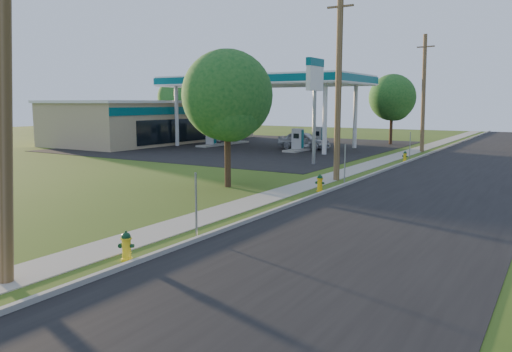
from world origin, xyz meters
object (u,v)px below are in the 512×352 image
(fuel_pump_nw, at_px, (211,139))
(fuel_pump_se, at_px, (318,140))
(utility_pole_far, at_px, (424,93))
(hydrant_near, at_px, (126,246))
(fuel_pump_sw, at_px, (235,136))
(hydrant_mid, at_px, (320,183))
(hydrant_far, at_px, (405,156))
(tree_verge, at_px, (228,99))
(utility_pole_mid, at_px, (338,85))
(car_silver, at_px, (304,140))
(fuel_pump_ne, at_px, (298,143))
(price_pylon, at_px, (315,81))
(utility_pole_near, at_px, (4,65))
(tree_lot, at_px, (393,99))
(tree_back, at_px, (177,99))

(fuel_pump_nw, xyz_separation_m, fuel_pump_se, (9.00, 4.00, 0.00))
(utility_pole_far, bearing_deg, hydrant_near, -88.88)
(fuel_pump_sw, height_order, hydrant_mid, fuel_pump_sw)
(fuel_pump_nw, xyz_separation_m, hydrant_mid, (18.57, -16.55, -0.33))
(utility_pole_far, xyz_separation_m, hydrant_far, (0.78, -7.74, -4.44))
(tree_verge, bearing_deg, utility_pole_mid, 53.03)
(hydrant_near, xyz_separation_m, car_silver, (-10.01, 30.50, 0.38))
(fuel_pump_nw, bearing_deg, hydrant_far, -8.34)
(fuel_pump_ne, xyz_separation_m, car_silver, (-0.46, 2.07, 0.05))
(fuel_pump_sw, distance_m, fuel_pump_se, 9.00)
(car_silver, bearing_deg, tree_verge, -163.73)
(fuel_pump_ne, height_order, price_pylon, price_pylon)
(utility_pole_near, height_order, car_silver, utility_pole_near)
(hydrant_mid, bearing_deg, price_pylon, 116.78)
(utility_pole_near, height_order, price_pylon, utility_pole_near)
(fuel_pump_nw, xyz_separation_m, car_silver, (8.54, 2.07, 0.05))
(utility_pole_far, bearing_deg, fuel_pump_nw, -164.39)
(utility_pole_far, bearing_deg, tree_lot, 125.57)
(fuel_pump_nw, height_order, tree_back, tree_back)
(price_pylon, height_order, tree_lot, price_pylon)
(tree_lot, bearing_deg, utility_pole_far, -54.43)
(fuel_pump_ne, height_order, hydrant_mid, fuel_pump_ne)
(utility_pole_far, height_order, tree_verge, utility_pole_far)
(fuel_pump_sw, xyz_separation_m, hydrant_mid, (18.57, -20.55, -0.33))
(utility_pole_mid, relative_size, tree_lot, 1.45)
(fuel_pump_se, bearing_deg, tree_verge, -76.24)
(fuel_pump_se, height_order, hydrant_near, fuel_pump_se)
(tree_lot, height_order, hydrant_mid, tree_lot)
(fuel_pump_se, bearing_deg, hydrant_far, -34.84)
(utility_pole_near, xyz_separation_m, hydrant_near, (0.66, 2.57, -4.42))
(hydrant_mid, bearing_deg, fuel_pump_se, 114.97)
(fuel_pump_nw, relative_size, hydrant_near, 4.05)
(utility_pole_mid, distance_m, car_silver, 18.22)
(hydrant_mid, height_order, car_silver, car_silver)
(fuel_pump_nw, height_order, hydrant_near, fuel_pump_nw)
(utility_pole_far, distance_m, fuel_pump_se, 9.84)
(utility_pole_far, height_order, tree_lot, utility_pole_far)
(hydrant_near, height_order, hydrant_far, hydrant_near)
(tree_verge, bearing_deg, hydrant_far, 73.81)
(tree_back, bearing_deg, hydrant_far, -22.56)
(utility_pole_mid, distance_m, fuel_pump_sw, 25.05)
(fuel_pump_se, xyz_separation_m, hydrant_near, (9.56, -32.43, -0.34))
(price_pylon, bearing_deg, tree_verge, -88.18)
(tree_back, bearing_deg, fuel_pump_sw, -26.28)
(fuel_pump_nw, height_order, fuel_pump_se, same)
(fuel_pump_sw, relative_size, car_silver, 0.71)
(hydrant_near, relative_size, car_silver, 0.17)
(price_pylon, bearing_deg, tree_lot, 91.11)
(utility_pole_near, distance_m, tree_verge, 13.74)
(utility_pole_near, distance_m, utility_pole_mid, 18.00)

